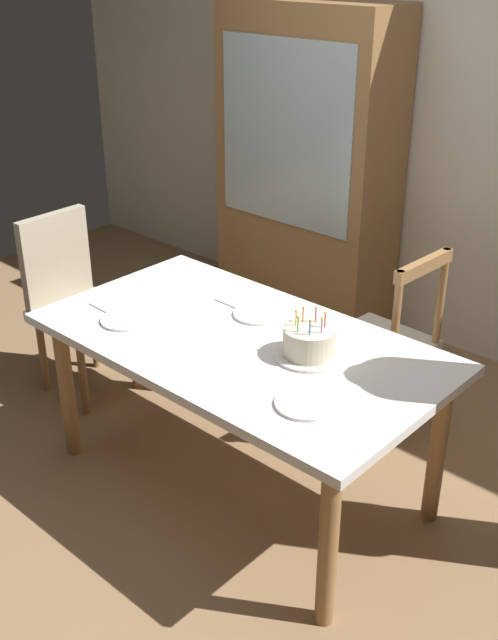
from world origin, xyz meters
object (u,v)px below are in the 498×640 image
(plate_near_celebrant, at_px, (126,320))
(china_cabinet, at_px, (307,170))
(birthday_cake, at_px, (309,343))
(plate_near_guest, at_px, (306,404))
(plate_far_side, at_px, (259,314))
(dining_table, at_px, (240,356))
(chair_spindle_back, at_px, (384,346))
(chair_upholstered, at_px, (72,295))

(plate_near_celebrant, relative_size, china_cabinet, 0.12)
(birthday_cake, distance_m, china_cabinet, 1.91)
(plate_near_guest, bearing_deg, plate_far_side, 144.67)
(birthday_cake, height_order, china_cabinet, china_cabinet)
(dining_table, relative_size, chair_spindle_back, 1.78)
(birthday_cake, relative_size, plate_far_side, 1.27)
(plate_far_side, xyz_separation_m, plate_near_guest, (0.59, -0.42, 0.00))
(plate_far_side, bearing_deg, dining_table, -68.05)
(chair_spindle_back, distance_m, chair_upholstered, 1.62)
(plate_near_celebrant, xyz_separation_m, chair_upholstered, (-0.77, 0.25, -0.21))
(plate_near_guest, distance_m, chair_spindle_back, 1.08)
(chair_upholstered, xyz_separation_m, china_cabinet, (0.35, 1.52, 0.42))
(plate_near_guest, relative_size, chair_spindle_back, 0.23)
(plate_near_celebrant, xyz_separation_m, plate_near_guest, (0.97, 0.00, 0.00))
(china_cabinet, bearing_deg, birthday_cake, -51.30)
(dining_table, bearing_deg, plate_near_celebrant, -155.72)
(chair_upholstered, bearing_deg, plate_near_guest, -8.24)
(plate_near_celebrant, distance_m, plate_far_side, 0.57)
(china_cabinet, bearing_deg, plate_near_guest, -51.68)
(plate_near_celebrant, distance_m, plate_near_guest, 0.97)
(dining_table, xyz_separation_m, plate_far_side, (-0.08, 0.21, 0.09))
(chair_spindle_back, relative_size, china_cabinet, 0.50)
(plate_far_side, bearing_deg, china_cabinet, 120.85)
(plate_far_side, relative_size, plate_near_guest, 1.00)
(birthday_cake, xyz_separation_m, plate_far_side, (-0.38, 0.14, -0.05))
(birthday_cake, xyz_separation_m, plate_near_guest, (0.21, -0.28, -0.05))
(chair_spindle_back, bearing_deg, birthday_cake, -82.42)
(plate_near_guest, bearing_deg, chair_upholstered, 171.76)
(plate_far_side, xyz_separation_m, chair_upholstered, (-1.15, -0.17, -0.21))
(dining_table, xyz_separation_m, plate_near_guest, (0.51, -0.21, 0.09))
(dining_table, height_order, plate_near_guest, plate_near_guest)
(dining_table, bearing_deg, china_cabinet, 119.73)
(plate_near_celebrant, bearing_deg, plate_near_guest, 0.00)
(plate_near_celebrant, height_order, chair_spindle_back, chair_spindle_back)
(dining_table, bearing_deg, chair_upholstered, 178.03)
(birthday_cake, distance_m, chair_spindle_back, 0.79)
(chair_spindle_back, bearing_deg, plate_far_side, -116.74)
(china_cabinet, bearing_deg, plate_far_side, -59.15)
(birthday_cake, relative_size, chair_spindle_back, 0.29)
(dining_table, relative_size, plate_near_guest, 7.69)
(birthday_cake, distance_m, plate_near_guest, 0.35)
(dining_table, height_order, chair_spindle_back, chair_spindle_back)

